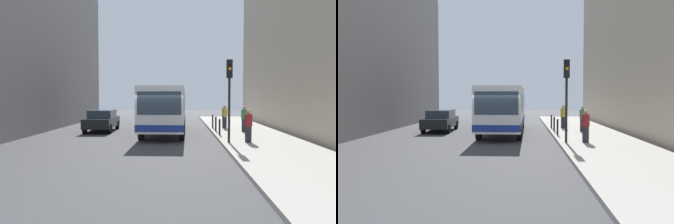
# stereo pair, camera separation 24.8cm
# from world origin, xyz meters

# --- Properties ---
(ground_plane) EXTENTS (80.00, 80.00, 0.00)m
(ground_plane) POSITION_xyz_m (0.00, 0.00, 0.00)
(ground_plane) COLOR #424244
(sidewalk) EXTENTS (4.40, 40.00, 0.15)m
(sidewalk) POSITION_xyz_m (5.40, 0.00, 0.07)
(sidewalk) COLOR #ADA89E
(sidewalk) RESTS_ON ground
(bus) EXTENTS (2.74, 11.07, 3.00)m
(bus) POSITION_xyz_m (0.16, 4.56, 1.73)
(bus) COLOR white
(bus) RESTS_ON ground
(car_beside_bus) EXTENTS (1.93, 4.44, 1.48)m
(car_beside_bus) POSITION_xyz_m (-4.31, 5.27, 0.78)
(car_beside_bus) COLOR black
(car_beside_bus) RESTS_ON ground
(traffic_light) EXTENTS (0.28, 0.33, 4.10)m
(traffic_light) POSITION_xyz_m (3.55, -1.44, 3.01)
(traffic_light) COLOR black
(traffic_light) RESTS_ON sidewalk
(bollard_near) EXTENTS (0.11, 0.11, 0.95)m
(bollard_near) POSITION_xyz_m (3.45, 1.86, 0.62)
(bollard_near) COLOR black
(bollard_near) RESTS_ON sidewalk
(bollard_mid) EXTENTS (0.11, 0.11, 0.95)m
(bollard_mid) POSITION_xyz_m (3.45, 4.10, 0.62)
(bollard_mid) COLOR black
(bollard_mid) RESTS_ON sidewalk
(bollard_far) EXTENTS (0.11, 0.11, 0.95)m
(bollard_far) POSITION_xyz_m (3.45, 6.33, 0.62)
(bollard_far) COLOR black
(bollard_far) RESTS_ON sidewalk
(pedestrian_near_signal) EXTENTS (0.38, 0.38, 1.63)m
(pedestrian_near_signal) POSITION_xyz_m (4.53, -1.26, 0.96)
(pedestrian_near_signal) COLOR #26262D
(pedestrian_near_signal) RESTS_ON sidewalk
(pedestrian_mid_sidewalk) EXTENTS (0.38, 0.38, 1.66)m
(pedestrian_mid_sidewalk) POSITION_xyz_m (5.23, 3.73, 0.98)
(pedestrian_mid_sidewalk) COLOR #26262D
(pedestrian_mid_sidewalk) RESTS_ON sidewalk
(pedestrian_far_sidewalk) EXTENTS (0.38, 0.38, 1.66)m
(pedestrian_far_sidewalk) POSITION_xyz_m (4.28, 6.19, 0.98)
(pedestrian_far_sidewalk) COLOR #26262D
(pedestrian_far_sidewalk) RESTS_ON sidewalk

